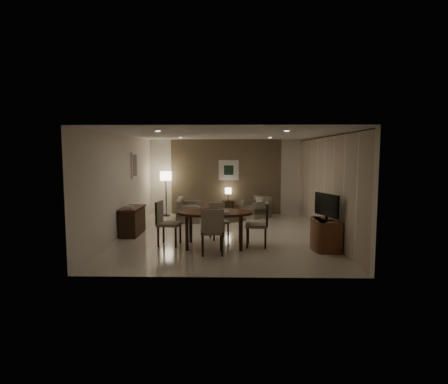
{
  "coord_description": "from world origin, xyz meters",
  "views": [
    {
      "loc": [
        0.22,
        -10.0,
        2.22
      ],
      "look_at": [
        0.0,
        0.2,
        1.15
      ],
      "focal_mm": 30.0,
      "sensor_mm": 36.0,
      "label": 1
    }
  ],
  "objects_px": {
    "chair_far": "(219,221)",
    "sofa": "(189,209)",
    "chair_near": "(212,231)",
    "console_desk": "(133,221)",
    "dining_table": "(215,229)",
    "side_table": "(228,208)",
    "chair_right": "(257,225)",
    "tv_cabinet": "(327,234)",
    "floor_lamp": "(166,194)",
    "chair_left": "(169,223)",
    "armchair": "(256,207)"
  },
  "relations": [
    {
      "from": "console_desk",
      "to": "chair_near",
      "type": "height_order",
      "value": "chair_near"
    },
    {
      "from": "chair_left",
      "to": "sofa",
      "type": "xyz_separation_m",
      "value": [
        0.07,
        3.42,
        -0.18
      ]
    },
    {
      "from": "chair_far",
      "to": "side_table",
      "type": "relative_size",
      "value": 1.77
    },
    {
      "from": "dining_table",
      "to": "chair_near",
      "type": "relative_size",
      "value": 1.73
    },
    {
      "from": "chair_near",
      "to": "armchair",
      "type": "distance_m",
      "value": 4.98
    },
    {
      "from": "armchair",
      "to": "chair_left",
      "type": "bearing_deg",
      "value": -64.98
    },
    {
      "from": "console_desk",
      "to": "side_table",
      "type": "relative_size",
      "value": 2.29
    },
    {
      "from": "chair_right",
      "to": "floor_lamp",
      "type": "distance_m",
      "value": 5.2
    },
    {
      "from": "chair_right",
      "to": "sofa",
      "type": "height_order",
      "value": "chair_right"
    },
    {
      "from": "tv_cabinet",
      "to": "chair_left",
      "type": "distance_m",
      "value": 3.71
    },
    {
      "from": "chair_near",
      "to": "chair_right",
      "type": "bearing_deg",
      "value": -150.47
    },
    {
      "from": "armchair",
      "to": "floor_lamp",
      "type": "height_order",
      "value": "floor_lamp"
    },
    {
      "from": "chair_near",
      "to": "chair_far",
      "type": "relative_size",
      "value": 1.11
    },
    {
      "from": "dining_table",
      "to": "chair_left",
      "type": "relative_size",
      "value": 1.68
    },
    {
      "from": "console_desk",
      "to": "sofa",
      "type": "bearing_deg",
      "value": 60.52
    },
    {
      "from": "chair_near",
      "to": "chair_left",
      "type": "xyz_separation_m",
      "value": [
        -1.07,
        0.78,
        0.01
      ]
    },
    {
      "from": "chair_left",
      "to": "sofa",
      "type": "bearing_deg",
      "value": 5.74
    },
    {
      "from": "tv_cabinet",
      "to": "side_table",
      "type": "xyz_separation_m",
      "value": [
        -2.32,
        4.74,
        -0.09
      ]
    },
    {
      "from": "console_desk",
      "to": "chair_far",
      "type": "distance_m",
      "value": 2.43
    },
    {
      "from": "tv_cabinet",
      "to": "chair_right",
      "type": "relative_size",
      "value": 0.86
    },
    {
      "from": "sofa",
      "to": "chair_far",
      "type": "bearing_deg",
      "value": -162.55
    },
    {
      "from": "side_table",
      "to": "floor_lamp",
      "type": "height_order",
      "value": "floor_lamp"
    },
    {
      "from": "chair_near",
      "to": "chair_far",
      "type": "height_order",
      "value": "chair_near"
    },
    {
      "from": "chair_right",
      "to": "console_desk",
      "type": "bearing_deg",
      "value": -105.03
    },
    {
      "from": "chair_far",
      "to": "chair_right",
      "type": "xyz_separation_m",
      "value": [
        0.92,
        -0.74,
        0.06
      ]
    },
    {
      "from": "chair_far",
      "to": "sofa",
      "type": "distance_m",
      "value": 2.96
    },
    {
      "from": "dining_table",
      "to": "floor_lamp",
      "type": "xyz_separation_m",
      "value": [
        -1.92,
        4.35,
        0.36
      ]
    },
    {
      "from": "chair_near",
      "to": "sofa",
      "type": "relative_size",
      "value": 0.69
    },
    {
      "from": "tv_cabinet",
      "to": "armchair",
      "type": "xyz_separation_m",
      "value": [
        -1.34,
        4.36,
        0.0
      ]
    },
    {
      "from": "chair_left",
      "to": "sofa",
      "type": "relative_size",
      "value": 0.71
    },
    {
      "from": "console_desk",
      "to": "chair_near",
      "type": "relative_size",
      "value": 1.16
    },
    {
      "from": "dining_table",
      "to": "side_table",
      "type": "xyz_separation_m",
      "value": [
        0.27,
        4.53,
        -0.16
      ]
    },
    {
      "from": "side_table",
      "to": "chair_left",
      "type": "bearing_deg",
      "value": -107.25
    },
    {
      "from": "chair_far",
      "to": "side_table",
      "type": "bearing_deg",
      "value": 68.93
    },
    {
      "from": "sofa",
      "to": "chair_left",
      "type": "bearing_deg",
      "value": 174.39
    },
    {
      "from": "dining_table",
      "to": "chair_far",
      "type": "xyz_separation_m",
      "value": [
        0.08,
        0.78,
        0.05
      ]
    },
    {
      "from": "chair_near",
      "to": "chair_far",
      "type": "bearing_deg",
      "value": -99.71
    },
    {
      "from": "armchair",
      "to": "chair_near",
      "type": "bearing_deg",
      "value": -49.63
    },
    {
      "from": "chair_far",
      "to": "sofa",
      "type": "xyz_separation_m",
      "value": [
        -1.11,
        2.75,
        -0.11
      ]
    },
    {
      "from": "console_desk",
      "to": "side_table",
      "type": "xyz_separation_m",
      "value": [
        2.57,
        3.24,
        -0.11
      ]
    },
    {
      "from": "tv_cabinet",
      "to": "floor_lamp",
      "type": "bearing_deg",
      "value": 134.63
    },
    {
      "from": "dining_table",
      "to": "floor_lamp",
      "type": "distance_m",
      "value": 4.76
    },
    {
      "from": "console_desk",
      "to": "floor_lamp",
      "type": "xyz_separation_m",
      "value": [
        0.38,
        3.07,
        0.41
      ]
    },
    {
      "from": "dining_table",
      "to": "console_desk",
      "type": "bearing_deg",
      "value": 150.91
    },
    {
      "from": "chair_near",
      "to": "chair_left",
      "type": "relative_size",
      "value": 0.97
    },
    {
      "from": "console_desk",
      "to": "dining_table",
      "type": "distance_m",
      "value": 2.63
    },
    {
      "from": "side_table",
      "to": "dining_table",
      "type": "bearing_deg",
      "value": -93.46
    },
    {
      "from": "armchair",
      "to": "tv_cabinet",
      "type": "bearing_deg",
      "value": -17.69
    },
    {
      "from": "chair_near",
      "to": "floor_lamp",
      "type": "distance_m",
      "value": 5.37
    },
    {
      "from": "tv_cabinet",
      "to": "armchair",
      "type": "bearing_deg",
      "value": 107.1
    }
  ]
}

